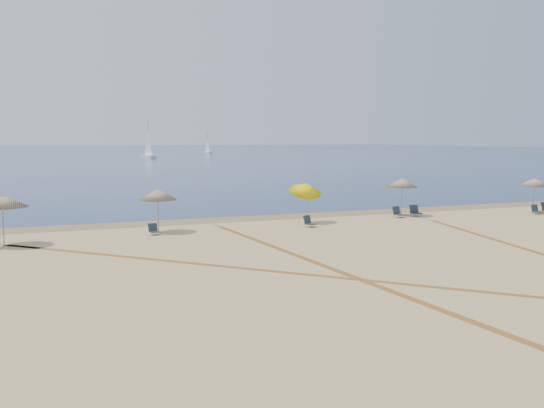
{
  "coord_description": "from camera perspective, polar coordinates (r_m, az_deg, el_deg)",
  "views": [
    {
      "loc": [
        -12.28,
        -11.24,
        5.01
      ],
      "look_at": [
        0.0,
        20.0,
        1.3
      ],
      "focal_mm": 39.36,
      "sensor_mm": 36.0,
      "label": 1
    }
  ],
  "objects": [
    {
      "name": "umbrella_3",
      "position": [
        35.11,
        3.24,
        1.57
      ],
      "size": [
        1.92,
        1.98,
        2.75
      ],
      "color": "gray",
      "rests_on": "ground"
    },
    {
      "name": "tire_tracks",
      "position": [
        23.31,
        12.26,
        -6.24
      ],
      "size": [
        48.51,
        41.13,
        0.0
      ],
      "color": "tan",
      "rests_on": "ground"
    },
    {
      "name": "sailboat_0",
      "position": [
        200.18,
        -6.2,
        5.42
      ],
      "size": [
        1.87,
        4.71,
        6.83
      ],
      "rotation": [
        0.0,
        0.0,
        0.16
      ],
      "color": "white",
      "rests_on": "ocean"
    },
    {
      "name": "chair_6",
      "position": [
        39.68,
        13.52,
        -0.67
      ],
      "size": [
        0.65,
        0.74,
        0.71
      ],
      "rotation": [
        0.0,
        0.0,
        -0.09
      ],
      "color": "#1C242C",
      "rests_on": "ground"
    },
    {
      "name": "wet_sand",
      "position": [
        37.65,
        -2.23,
        -1.34
      ],
      "size": [
        500.0,
        500.0,
        0.0
      ],
      "primitive_type": "plane",
      "color": "olive",
      "rests_on": "ground"
    },
    {
      "name": "umbrella_4",
      "position": [
        39.33,
        12.31,
        2.01
      ],
      "size": [
        2.05,
        2.06,
        2.5
      ],
      "color": "gray",
      "rests_on": "ground"
    },
    {
      "name": "chair_5",
      "position": [
        38.69,
        11.96,
        -0.81
      ],
      "size": [
        0.7,
        0.78,
        0.7
      ],
      "rotation": [
        0.0,
        0.0,
        0.2
      ],
      "color": "#1C242C",
      "rests_on": "ground"
    },
    {
      "name": "umbrella_5",
      "position": [
        43.65,
        23.81,
        1.93
      ],
      "size": [
        2.09,
        2.09,
        2.43
      ],
      "color": "gray",
      "rests_on": "ground"
    },
    {
      "name": "umbrella_1",
      "position": [
        30.32,
        -24.41,
        0.23
      ],
      "size": [
        2.35,
        2.35,
        2.44
      ],
      "color": "gray",
      "rests_on": "ground"
    },
    {
      "name": "umbrella_2",
      "position": [
        32.17,
        -10.88,
        0.91
      ],
      "size": [
        2.01,
        2.03,
        2.39
      ],
      "color": "gray",
      "rests_on": "ground"
    },
    {
      "name": "chair_3",
      "position": [
        31.72,
        -11.25,
        -2.43
      ],
      "size": [
        0.6,
        0.66,
        0.59
      ],
      "rotation": [
        0.0,
        0.0,
        0.22
      ],
      "color": "#1C242C",
      "rests_on": "ground"
    },
    {
      "name": "chair_7",
      "position": [
        43.22,
        23.94,
        -0.53
      ],
      "size": [
        0.54,
        0.63,
        0.63
      ],
      "rotation": [
        0.0,
        0.0,
        -0.04
      ],
      "color": "#1C242C",
      "rests_on": "ground"
    },
    {
      "name": "ocean",
      "position": [
        236.61,
        -18.55,
        4.77
      ],
      "size": [
        500.0,
        500.0,
        0.0
      ],
      "primitive_type": "plane",
      "color": "#0C2151",
      "rests_on": "ground"
    },
    {
      "name": "chair_4",
      "position": [
        33.88,
        3.56,
        -1.72
      ],
      "size": [
        0.75,
        0.8,
        0.65
      ],
      "rotation": [
        0.0,
        0.0,
        0.42
      ],
      "color": "#1C242C",
      "rests_on": "ground"
    },
    {
      "name": "sailboat_1",
      "position": [
        157.65,
        -11.74,
        5.42
      ],
      "size": [
        2.92,
        6.74,
        9.74
      ],
      "rotation": [
        0.0,
        0.0,
        0.2
      ],
      "color": "white",
      "rests_on": "ocean"
    }
  ]
}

